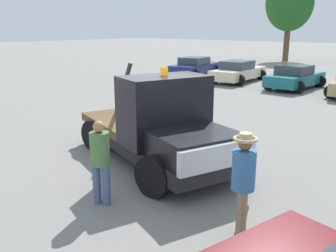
% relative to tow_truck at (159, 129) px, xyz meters
% --- Properties ---
extents(ground_plane, '(160.00, 160.00, 0.00)m').
position_rel_tow_truck_xyz_m(ground_plane, '(-0.32, 0.11, -0.96)').
color(ground_plane, gray).
extents(tow_truck, '(5.68, 3.55, 2.51)m').
position_rel_tow_truck_xyz_m(tow_truck, '(0.00, 0.00, 0.00)').
color(tow_truck, black).
rests_on(tow_truck, ground).
extents(person_near_truck, '(0.40, 0.40, 1.79)m').
position_rel_tow_truck_xyz_m(person_near_truck, '(3.20, -1.54, 0.09)').
color(person_near_truck, '#847051').
rests_on(person_near_truck, ground).
extents(person_at_hood, '(0.38, 0.38, 1.70)m').
position_rel_tow_truck_xyz_m(person_at_hood, '(0.54, -2.31, 0.02)').
color(person_at_hood, '#475B84').
rests_on(person_at_hood, ground).
extents(parked_car_navy, '(2.81, 4.92, 1.34)m').
position_rel_tow_truck_xyz_m(parked_car_navy, '(-10.08, 15.12, -0.31)').
color(parked_car_navy, navy).
rests_on(parked_car_navy, ground).
extents(parked_car_cream, '(2.64, 4.98, 1.34)m').
position_rel_tow_truck_xyz_m(parked_car_cream, '(-6.21, 14.47, -0.31)').
color(parked_car_cream, beige).
rests_on(parked_car_cream, ground).
extents(parked_car_teal, '(2.47, 4.37, 1.34)m').
position_rel_tow_truck_xyz_m(parked_car_teal, '(-2.32, 14.07, -0.32)').
color(parked_car_teal, '#196670').
rests_on(parked_car_teal, ground).
extents(tree_left, '(4.73, 4.73, 8.44)m').
position_rel_tow_truck_xyz_m(tree_left, '(-10.42, 31.33, 4.70)').
color(tree_left, brown).
rests_on(tree_left, ground).
extents(traffic_cone, '(0.40, 0.40, 0.55)m').
position_rel_tow_truck_xyz_m(traffic_cone, '(-3.14, 4.47, -0.71)').
color(traffic_cone, black).
rests_on(traffic_cone, ground).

